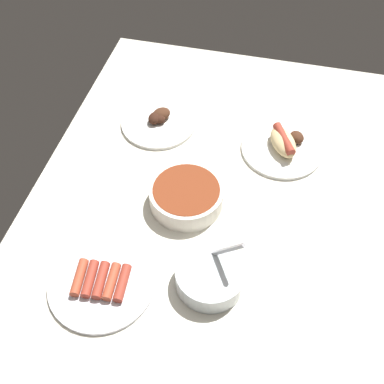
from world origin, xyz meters
TOP-DOWN VIEW (x-y plane):
  - ground_plane at (0.00, 0.00)cm, footprint 120.00×90.00cm
  - plate_hotdog_assembled at (19.02, -16.05)cm, footprint 22.26×22.26cm
  - bowl_coleslaw at (-25.55, -5.22)cm, footprint 15.38×15.38cm
  - plate_grilled_meat at (21.27, 20.06)cm, footprint 21.54×21.54cm
  - plate_sausages at (-31.79, 17.88)cm, footprint 23.64×23.64cm
  - bowl_chili at (-5.10, 5.24)cm, footprint 18.36×18.36cm

SIDE VIEW (x-z plane):
  - ground_plane at x=0.00cm, z-range -3.00..0.00cm
  - plate_sausages at x=-31.79cm, z-range -0.67..2.53cm
  - plate_grilled_meat at x=21.27cm, z-range -1.01..2.98cm
  - plate_hotdog_assembled at x=19.02cm, z-range -1.04..4.57cm
  - bowl_coleslaw at x=-25.55cm, z-range -4.70..10.49cm
  - bowl_chili at x=-5.10cm, z-range 0.25..5.69cm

